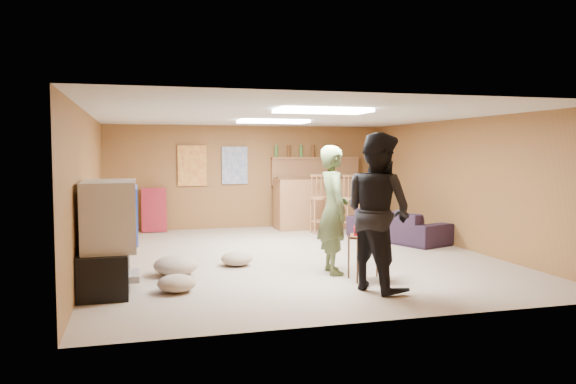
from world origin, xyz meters
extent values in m
plane|color=tan|center=(0.00, 0.00, 0.00)|extent=(7.00, 7.00, 0.00)
cube|color=silver|center=(0.00, 0.00, 2.20)|extent=(6.00, 7.00, 0.02)
cube|color=brown|center=(0.00, 3.50, 1.10)|extent=(6.00, 0.02, 2.20)
cube|color=brown|center=(0.00, -3.50, 1.10)|extent=(6.00, 0.02, 2.20)
cube|color=brown|center=(-3.00, 0.00, 1.10)|extent=(0.02, 7.00, 2.20)
cube|color=brown|center=(3.00, 0.00, 1.10)|extent=(0.02, 7.00, 2.20)
cube|color=black|center=(-2.72, -1.50, 0.25)|extent=(0.55, 1.30, 0.50)
cube|color=#B2B2B7|center=(-2.50, -1.50, 0.15)|extent=(0.35, 0.50, 0.08)
cube|color=#B2B2B7|center=(-2.65, -1.50, 0.90)|extent=(0.60, 1.10, 0.80)
cube|color=navy|center=(-2.34, -1.50, 0.90)|extent=(0.02, 0.95, 0.65)
cube|color=brown|center=(1.50, 2.95, 0.55)|extent=(2.00, 0.60, 1.10)
cube|color=#402614|center=(1.50, 2.70, 1.10)|extent=(2.10, 0.12, 0.05)
cube|color=brown|center=(1.50, 3.40, 1.50)|extent=(2.00, 0.18, 0.05)
cube|color=brown|center=(1.50, 3.42, 1.20)|extent=(2.00, 0.14, 0.60)
cube|color=#BF3F26|center=(-1.20, 3.46, 1.35)|extent=(0.60, 0.03, 0.85)
cube|color=#334C99|center=(-0.30, 3.46, 1.35)|extent=(0.55, 0.03, 0.80)
cube|color=maroon|center=(-2.00, 3.30, 0.45)|extent=(0.50, 0.26, 0.91)
cube|color=white|center=(0.00, -1.50, 2.17)|extent=(1.20, 0.60, 0.04)
cube|color=white|center=(0.00, 1.20, 2.17)|extent=(1.20, 0.60, 0.04)
imported|color=#4C5B34|center=(0.22, -1.33, 0.86)|extent=(0.45, 0.65, 1.73)
imported|color=black|center=(0.42, -2.32, 0.93)|extent=(0.99, 1.10, 1.87)
imported|color=black|center=(2.29, 0.95, 0.29)|extent=(1.42, 2.11, 0.57)
cube|color=#402614|center=(0.50, -1.84, 0.29)|extent=(0.55, 0.50, 0.58)
cylinder|color=#A70B19|center=(0.36, -1.82, 0.64)|extent=(0.12, 0.12, 0.12)
cylinder|color=#A70B19|center=(0.57, -1.94, 0.64)|extent=(0.11, 0.11, 0.11)
cylinder|color=navy|center=(0.67, -1.74, 0.64)|extent=(0.10, 0.10, 0.12)
ellipsoid|color=gray|center=(-1.85, -0.90, 0.13)|extent=(0.59, 0.59, 0.26)
ellipsoid|color=gray|center=(-0.96, -0.50, 0.10)|extent=(0.54, 0.54, 0.20)
ellipsoid|color=gray|center=(-1.90, -1.82, 0.10)|extent=(0.48, 0.48, 0.20)
camera|label=1|loc=(-2.34, -8.42, 1.65)|focal=35.00mm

